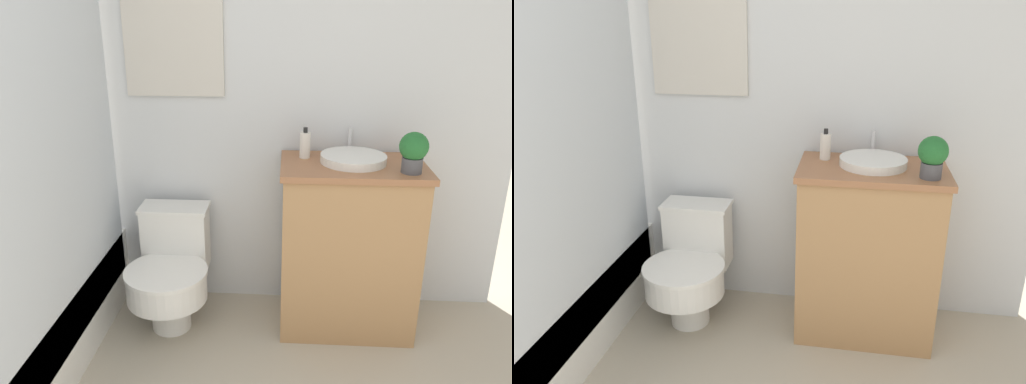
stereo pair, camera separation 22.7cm
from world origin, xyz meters
TOP-DOWN VIEW (x-y plane):
  - wall_back at (-0.00, 2.32)m, footprint 3.16×0.07m
  - shower_area at (-0.78, 1.56)m, footprint 0.56×1.47m
  - toilet at (-0.20, 2.01)m, footprint 0.42×0.56m
  - vanity at (0.72, 2.06)m, footprint 0.70×0.45m
  - sink at (0.72, 2.08)m, footprint 0.32×0.36m
  - soap_bottle at (0.49, 2.15)m, footprint 0.05×0.05m
  - potted_plant at (0.97, 1.94)m, footprint 0.13×0.13m

SIDE VIEW (x-z plane):
  - shower_area at x=-0.78m, z-range -0.71..1.27m
  - toilet at x=-0.20m, z-range 0.01..0.63m
  - vanity at x=0.72m, z-range 0.00..0.90m
  - sink at x=0.72m, z-range 0.85..0.98m
  - soap_bottle at x=0.49m, z-range 0.89..1.04m
  - potted_plant at x=0.97m, z-range 0.91..1.10m
  - wall_back at x=0.00m, z-range 0.01..2.51m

